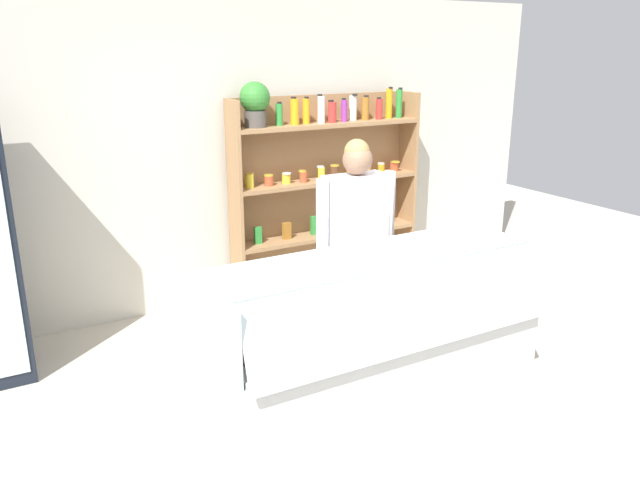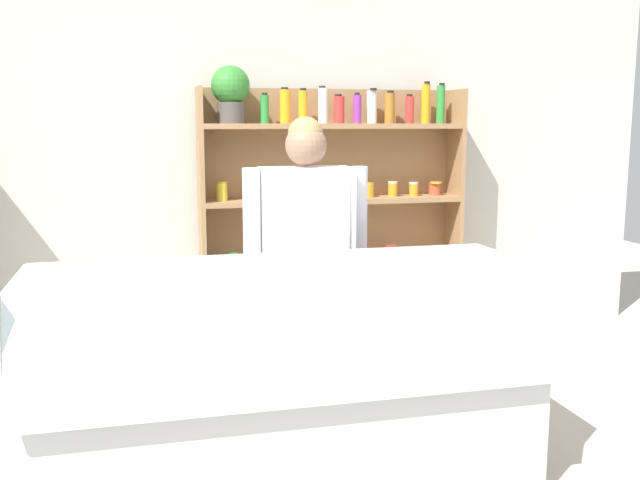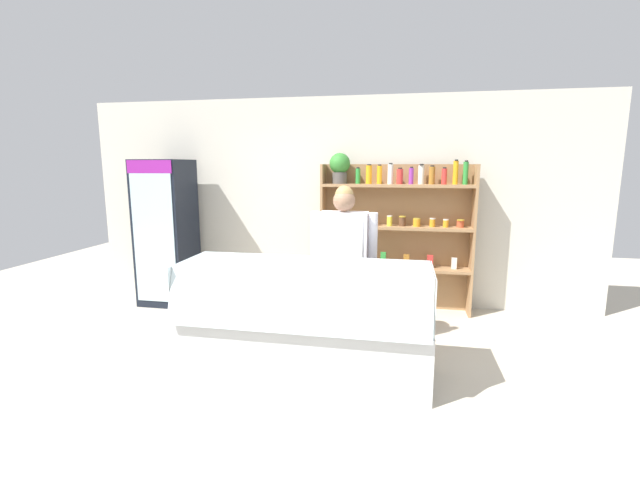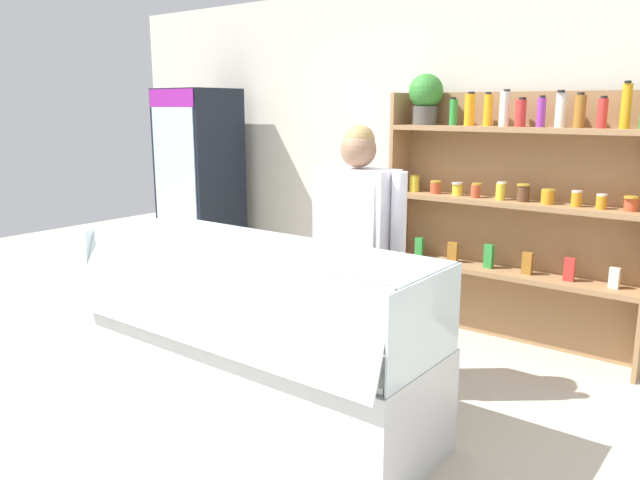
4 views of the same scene
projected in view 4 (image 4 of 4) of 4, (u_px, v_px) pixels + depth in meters
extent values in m
plane|color=beige|center=(229.00, 415.00, 3.59)|extent=(12.00, 12.00, 0.00)
cube|color=beige|center=(426.00, 155.00, 5.09)|extent=(6.80, 0.10, 2.70)
cube|color=black|center=(201.00, 189.00, 6.03)|extent=(0.64, 0.61, 1.90)
cube|color=silver|center=(176.00, 193.00, 5.79)|extent=(0.56, 0.01, 1.70)
cube|color=#8C1E8C|center=(171.00, 98.00, 5.61)|extent=(0.60, 0.01, 0.16)
cylinder|color=#9E6623|center=(171.00, 251.00, 6.09)|extent=(0.07, 0.07, 0.21)
cylinder|color=purple|center=(180.00, 254.00, 6.01)|extent=(0.05, 0.05, 0.19)
cylinder|color=red|center=(189.00, 258.00, 5.94)|extent=(0.06, 0.06, 0.15)
cylinder|color=silver|center=(198.00, 257.00, 5.86)|extent=(0.06, 0.06, 0.20)
cylinder|color=#2D8C38|center=(168.00, 202.00, 5.98)|extent=(0.07, 0.07, 0.17)
cylinder|color=orange|center=(177.00, 203.00, 5.91)|extent=(0.05, 0.05, 0.18)
cylinder|color=purple|center=(186.00, 205.00, 5.83)|extent=(0.06, 0.06, 0.16)
cylinder|color=#2D8C38|center=(196.00, 206.00, 5.75)|extent=(0.05, 0.05, 0.18)
cylinder|color=purple|center=(167.00, 150.00, 5.86)|extent=(0.06, 0.06, 0.18)
cylinder|color=#2D8C38|center=(179.00, 151.00, 5.76)|extent=(0.06, 0.06, 0.17)
cylinder|color=purple|center=(192.00, 152.00, 5.66)|extent=(0.06, 0.06, 0.17)
cube|color=#9E754C|center=(517.00, 221.00, 4.56)|extent=(1.87, 0.02, 1.84)
cube|color=#9E754C|center=(398.00, 211.00, 5.00)|extent=(0.03, 0.28, 1.84)
cube|color=#9E754C|center=(507.00, 273.00, 4.53)|extent=(1.81, 0.28, 0.04)
cube|color=#9E754C|center=(511.00, 203.00, 4.42)|extent=(1.81, 0.28, 0.04)
cube|color=#9E754C|center=(516.00, 129.00, 4.31)|extent=(1.81, 0.28, 0.04)
cylinder|color=#4C4742|center=(425.00, 115.00, 4.71)|extent=(0.18, 0.18, 0.14)
sphere|color=#327C2D|center=(426.00, 91.00, 4.68)|extent=(0.26, 0.26, 0.26)
cylinder|color=#2D8C38|center=(453.00, 112.00, 4.58)|extent=(0.06, 0.06, 0.19)
cylinder|color=black|center=(454.00, 98.00, 4.55)|extent=(0.04, 0.04, 0.02)
cylinder|color=orange|center=(470.00, 110.00, 4.48)|extent=(0.07, 0.07, 0.22)
cylinder|color=black|center=(471.00, 93.00, 4.46)|extent=(0.05, 0.05, 0.02)
cylinder|color=orange|center=(488.00, 110.00, 4.42)|extent=(0.06, 0.06, 0.22)
cylinder|color=black|center=(488.00, 93.00, 4.39)|extent=(0.04, 0.04, 0.02)
cylinder|color=silver|center=(504.00, 109.00, 4.31)|extent=(0.07, 0.07, 0.24)
cylinder|color=black|center=(507.00, 90.00, 4.31)|extent=(0.04, 0.04, 0.02)
cylinder|color=red|center=(520.00, 113.00, 4.25)|extent=(0.08, 0.08, 0.18)
cylinder|color=black|center=(523.00, 98.00, 4.25)|extent=(0.05, 0.05, 0.02)
cylinder|color=purple|center=(541.00, 113.00, 4.18)|extent=(0.06, 0.06, 0.19)
cylinder|color=black|center=(543.00, 97.00, 4.17)|extent=(0.04, 0.04, 0.02)
cylinder|color=silver|center=(561.00, 110.00, 4.14)|extent=(0.07, 0.07, 0.23)
cylinder|color=black|center=(561.00, 91.00, 4.09)|extent=(0.05, 0.05, 0.02)
cylinder|color=#9E6623|center=(580.00, 112.00, 4.05)|extent=(0.07, 0.07, 0.21)
cylinder|color=black|center=(581.00, 94.00, 4.02)|extent=(0.05, 0.05, 0.02)
cylinder|color=red|center=(602.00, 114.00, 3.95)|extent=(0.06, 0.06, 0.19)
cylinder|color=black|center=(604.00, 97.00, 3.94)|extent=(0.04, 0.04, 0.02)
cylinder|color=orange|center=(626.00, 106.00, 3.89)|extent=(0.06, 0.06, 0.28)
cylinder|color=black|center=(628.00, 82.00, 3.84)|extent=(0.04, 0.04, 0.02)
cylinder|color=yellow|center=(414.00, 184.00, 4.87)|extent=(0.08, 0.08, 0.12)
cylinder|color=gold|center=(415.00, 176.00, 4.85)|extent=(0.08, 0.08, 0.01)
cylinder|color=#BF4C2D|center=(436.00, 188.00, 4.76)|extent=(0.08, 0.08, 0.09)
cylinder|color=gold|center=(436.00, 182.00, 4.75)|extent=(0.08, 0.08, 0.01)
cylinder|color=yellow|center=(458.00, 190.00, 4.67)|extent=(0.08, 0.08, 0.09)
cylinder|color=silver|center=(457.00, 183.00, 4.65)|extent=(0.08, 0.08, 0.01)
cylinder|color=#BF4C2D|center=(476.00, 191.00, 4.55)|extent=(0.07, 0.07, 0.09)
cylinder|color=gold|center=(477.00, 184.00, 4.55)|extent=(0.07, 0.07, 0.01)
cylinder|color=yellow|center=(501.00, 192.00, 4.44)|extent=(0.07, 0.07, 0.12)
cylinder|color=silver|center=(502.00, 183.00, 4.44)|extent=(0.07, 0.07, 0.01)
cylinder|color=brown|center=(523.00, 194.00, 4.36)|extent=(0.08, 0.08, 0.11)
cylinder|color=gold|center=(523.00, 185.00, 4.35)|extent=(0.09, 0.09, 0.01)
cylinder|color=orange|center=(548.00, 198.00, 4.25)|extent=(0.09, 0.09, 0.09)
cylinder|color=gold|center=(548.00, 190.00, 4.25)|extent=(0.09, 0.09, 0.01)
cylinder|color=orange|center=(576.00, 199.00, 4.15)|extent=(0.07, 0.07, 0.10)
cylinder|color=silver|center=(577.00, 191.00, 4.13)|extent=(0.07, 0.07, 0.01)
cylinder|color=orange|center=(601.00, 202.00, 4.05)|extent=(0.07, 0.07, 0.09)
cylinder|color=silver|center=(602.00, 195.00, 4.04)|extent=(0.07, 0.07, 0.01)
cylinder|color=#BF4C2D|center=(631.00, 204.00, 3.96)|extent=(0.09, 0.09, 0.09)
cylinder|color=gold|center=(631.00, 197.00, 3.94)|extent=(0.09, 0.09, 0.01)
cube|color=#2D8C38|center=(419.00, 247.00, 4.94)|extent=(0.06, 0.04, 0.15)
cube|color=#9E6623|center=(453.00, 252.00, 4.77)|extent=(0.08, 0.04, 0.15)
cube|color=#2D8C38|center=(489.00, 256.00, 4.59)|extent=(0.07, 0.05, 0.18)
cube|color=#9E6623|center=(527.00, 263.00, 4.42)|extent=(0.07, 0.04, 0.16)
cube|color=red|center=(569.00, 270.00, 4.25)|extent=(0.07, 0.05, 0.16)
cube|color=silver|center=(614.00, 278.00, 4.08)|extent=(0.07, 0.04, 0.14)
cube|color=silver|center=(255.00, 369.00, 3.55)|extent=(2.17, 0.72, 0.55)
cube|color=white|center=(253.00, 320.00, 3.49)|extent=(2.11, 0.66, 0.03)
cube|color=silver|center=(207.00, 300.00, 3.18)|extent=(2.13, 0.16, 0.47)
cube|color=silver|center=(258.00, 244.00, 3.44)|extent=(2.13, 0.56, 0.01)
cube|color=silver|center=(133.00, 257.00, 4.09)|extent=(0.01, 0.68, 0.45)
cube|color=silver|center=(426.00, 325.00, 2.81)|extent=(0.01, 0.68, 0.45)
cube|color=tan|center=(167.00, 283.00, 4.06)|extent=(0.16, 0.11, 0.06)
cube|color=white|center=(139.00, 291.00, 3.89)|extent=(0.05, 0.03, 0.02)
cube|color=tan|center=(203.00, 294.00, 3.86)|extent=(0.16, 0.13, 0.04)
cube|color=white|center=(175.00, 302.00, 3.69)|extent=(0.05, 0.03, 0.02)
cube|color=tan|center=(242.00, 304.00, 3.65)|extent=(0.16, 0.13, 0.04)
cube|color=white|center=(215.00, 313.00, 3.48)|extent=(0.05, 0.03, 0.02)
cube|color=tan|center=(287.00, 315.00, 3.45)|extent=(0.16, 0.14, 0.06)
cube|color=white|center=(260.00, 326.00, 3.28)|extent=(0.05, 0.03, 0.02)
cube|color=beige|center=(336.00, 328.00, 3.25)|extent=(0.17, 0.12, 0.05)
cube|color=white|center=(311.00, 340.00, 3.08)|extent=(0.05, 0.03, 0.02)
cube|color=tan|center=(393.00, 343.00, 3.04)|extent=(0.16, 0.11, 0.05)
cube|color=white|center=(369.00, 357.00, 2.88)|extent=(0.05, 0.03, 0.02)
cylinder|color=#A35B4C|center=(137.00, 282.00, 3.93)|extent=(0.21, 0.16, 0.15)
cylinder|color=#C1706B|center=(159.00, 288.00, 3.80)|extent=(0.16, 0.16, 0.14)
cylinder|color=white|center=(321.00, 326.00, 3.08)|extent=(0.07, 0.07, 0.19)
cylinder|color=white|center=(337.00, 327.00, 3.02)|extent=(0.07, 0.07, 0.22)
cylinder|color=#2D2D38|center=(343.00, 326.00, 3.95)|extent=(0.13, 0.13, 0.76)
cylinder|color=#2D2D38|center=(370.00, 333.00, 3.83)|extent=(0.13, 0.13, 0.76)
cube|color=white|center=(357.00, 221.00, 3.74)|extent=(0.47, 0.24, 0.63)
cube|color=white|center=(345.00, 279.00, 3.72)|extent=(0.39, 0.01, 1.17)
cylinder|color=white|center=(320.00, 211.00, 3.91)|extent=(0.09, 0.09, 0.56)
cylinder|color=white|center=(399.00, 221.00, 3.57)|extent=(0.09, 0.09, 0.56)
sphere|color=#8C664C|center=(358.00, 149.00, 3.65)|extent=(0.21, 0.21, 0.21)
sphere|color=#997A47|center=(359.00, 140.00, 3.65)|extent=(0.18, 0.18, 0.18)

